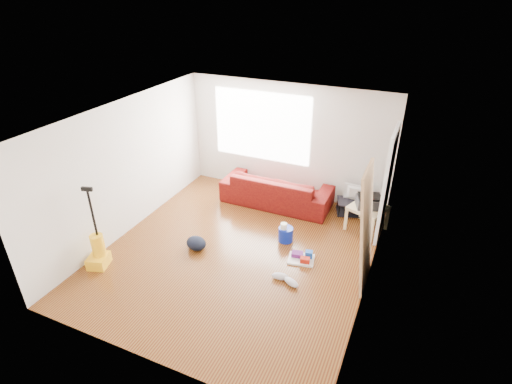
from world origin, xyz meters
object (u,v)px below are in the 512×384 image
at_px(side_table, 368,210).
at_px(backpack, 197,248).
at_px(cleaning_tray, 302,258).
at_px(vacuum, 98,252).
at_px(sofa, 276,203).
at_px(bucket, 285,240).
at_px(tv_stand, 356,207).

distance_m(side_table, backpack, 3.31).
xyz_separation_m(cleaning_tray, vacuum, (-3.12, -1.52, 0.22)).
relative_size(side_table, vacuum, 0.54).
height_order(backpack, vacuum, vacuum).
height_order(sofa, side_table, side_table).
bearing_deg(bucket, sofa, 118.23).
height_order(bucket, vacuum, vacuum).
height_order(bucket, cleaning_tray, cleaning_tray).
height_order(sofa, vacuum, vacuum).
height_order(side_table, vacuum, vacuum).
xyz_separation_m(sofa, side_table, (1.96, -0.25, 0.43)).
distance_m(sofa, backpack, 2.25).
relative_size(side_table, cleaning_tray, 1.59).
height_order(tv_stand, cleaning_tray, tv_stand).
relative_size(tv_stand, backpack, 2.18).
relative_size(sofa, bucket, 8.55).
height_order(tv_stand, vacuum, vacuum).
relative_size(cleaning_tray, backpack, 1.26).
distance_m(sofa, vacuum, 3.77).
distance_m(bucket, vacuum, 3.31).
bearing_deg(cleaning_tray, bucket, 137.04).
distance_m(tv_stand, vacuum, 5.04).
height_order(cleaning_tray, vacuum, vacuum).
bearing_deg(tv_stand, bucket, -141.24).
bearing_deg(cleaning_tray, vacuum, -154.13).
bearing_deg(backpack, vacuum, -118.98).
bearing_deg(sofa, vacuum, 58.12).
bearing_deg(cleaning_tray, backpack, -166.48).
xyz_separation_m(sofa, bucket, (0.67, -1.24, 0.00)).
xyz_separation_m(backpack, vacuum, (-1.26, -1.07, 0.27)).
bearing_deg(bucket, backpack, -147.63).
bearing_deg(bucket, vacuum, -143.69).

